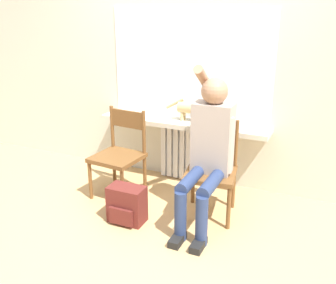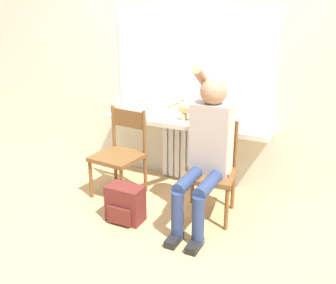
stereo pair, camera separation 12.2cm
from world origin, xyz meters
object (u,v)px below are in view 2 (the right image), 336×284
object	(u,v)px
chair_left	(120,153)
chair_right	(210,169)
person	(207,147)
backpack	(125,204)
cat	(195,109)

from	to	relation	value
chair_left	chair_right	distance (m)	0.95
chair_left	person	xyz separation A→B (m)	(0.95, -0.12, 0.26)
chair_left	chair_right	size ratio (longest dim) A/B	1.00
person	backpack	size ratio (longest dim) A/B	4.12
cat	backpack	world-z (taller)	cat
person	backpack	xyz separation A→B (m)	(-0.63, -0.33, -0.53)
chair_right	person	bearing A→B (deg)	-95.46
person	chair_left	bearing A→B (deg)	172.91
cat	backpack	size ratio (longest dim) A/B	1.56
chair_left	cat	distance (m)	0.87
cat	chair_left	bearing A→B (deg)	-137.81
chair_right	cat	xyz separation A→B (m)	(-0.37, 0.52, 0.39)
backpack	cat	bearing A→B (deg)	75.33
person	cat	size ratio (longest dim) A/B	2.63
person	cat	distance (m)	0.76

